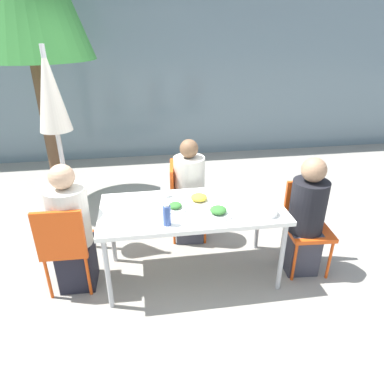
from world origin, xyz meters
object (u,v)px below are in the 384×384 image
at_px(chair_left, 65,243).
at_px(closed_umbrella, 53,109).
at_px(salad_bowl, 268,211).
at_px(person_right, 305,220).
at_px(chair_right, 307,219).
at_px(drinking_cup, 164,191).
at_px(person_far, 189,194).
at_px(person_left, 72,232).
at_px(chair_far, 182,195).
at_px(bottle, 167,215).

distance_m(chair_left, closed_umbrella, 1.22).
bearing_deg(salad_bowl, person_right, 18.59).
bearing_deg(chair_right, drinking_cup, -6.38).
height_order(chair_left, drinking_cup, chair_left).
xyz_separation_m(person_far, drinking_cup, (-0.29, -0.39, 0.24)).
xyz_separation_m(person_left, person_far, (1.13, 0.61, -0.01)).
distance_m(person_left, closed_umbrella, 1.14).
bearing_deg(closed_umbrella, person_left, -79.12).
bearing_deg(salad_bowl, drinking_cup, 150.64).
distance_m(person_left, drinking_cup, 0.90).
height_order(chair_right, closed_umbrella, closed_umbrella).
distance_m(chair_left, person_far, 1.37).
bearing_deg(chair_right, person_left, 3.31).
bearing_deg(chair_far, drinking_cup, -20.01).
xyz_separation_m(person_far, bottle, (-0.31, -0.90, 0.28)).
distance_m(person_right, chair_far, 1.32).
bearing_deg(closed_umbrella, drinking_cup, -23.28).
distance_m(person_left, person_far, 1.28).
height_order(chair_right, person_far, person_far).
relative_size(chair_right, bottle, 4.64).
xyz_separation_m(person_right, chair_far, (-1.07, 0.77, -0.05)).
distance_m(chair_far, bottle, 1.03).
bearing_deg(salad_bowl, person_far, 122.61).
distance_m(chair_left, drinking_cup, 0.98).
relative_size(chair_left, chair_right, 1.00).
bearing_deg(person_right, chair_right, -121.99).
bearing_deg(drinking_cup, person_left, -165.36).
xyz_separation_m(chair_left, salad_bowl, (1.73, -0.18, 0.26)).
height_order(closed_umbrella, drinking_cup, closed_umbrella).
height_order(chair_far, salad_bowl, chair_far).
bearing_deg(person_far, salad_bowl, 38.60).
relative_size(chair_left, person_right, 0.75).
relative_size(chair_right, drinking_cup, 8.47).
relative_size(chair_right, closed_umbrella, 0.43).
relative_size(person_right, person_far, 1.01).
bearing_deg(person_right, drinking_cup, -10.05).
distance_m(person_left, salad_bowl, 1.71).
height_order(person_right, person_far, person_right).
relative_size(drinking_cup, salad_bowl, 0.62).
height_order(chair_left, bottle, bottle).
distance_m(person_left, chair_right, 2.18).
xyz_separation_m(person_left, drinking_cup, (0.84, 0.22, 0.23)).
height_order(chair_right, person_right, person_right).
bearing_deg(person_far, bottle, -13.12).
bearing_deg(closed_umbrella, chair_left, -84.43).
height_order(chair_right, salad_bowl, chair_right).
bearing_deg(closed_umbrella, person_right, -18.15).
bearing_deg(bottle, person_left, 160.47).
xyz_separation_m(chair_left, person_right, (2.18, -0.03, 0.05)).
height_order(closed_umbrella, salad_bowl, closed_umbrella).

